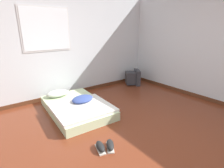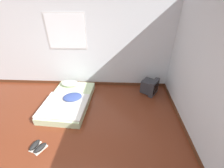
% 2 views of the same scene
% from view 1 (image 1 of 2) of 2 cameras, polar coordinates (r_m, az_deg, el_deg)
% --- Properties ---
extents(ground_plane, '(20.00, 20.00, 0.00)m').
position_cam_1_polar(ground_plane, '(2.74, 8.87, -21.33)').
color(ground_plane, maroon).
extents(wall_back, '(7.86, 0.08, 2.60)m').
position_cam_1_polar(wall_back, '(4.55, -17.19, 11.68)').
color(wall_back, silver).
rests_on(wall_back, ground_plane).
extents(mattress_bed, '(1.19, 1.78, 0.32)m').
position_cam_1_polar(mattress_bed, '(3.86, -11.61, -7.06)').
color(mattress_bed, beige).
rests_on(mattress_bed, ground_plane).
extents(crt_tv, '(0.57, 0.57, 0.47)m').
position_cam_1_polar(crt_tv, '(5.55, 6.96, 2.09)').
color(crt_tv, '#333338').
rests_on(crt_tv, ground_plane).
extents(sneaker_pair, '(0.34, 0.34, 0.10)m').
position_cam_1_polar(sneaker_pair, '(2.75, -2.21, -19.59)').
color(sneaker_pair, silver).
rests_on(sneaker_pair, ground_plane).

